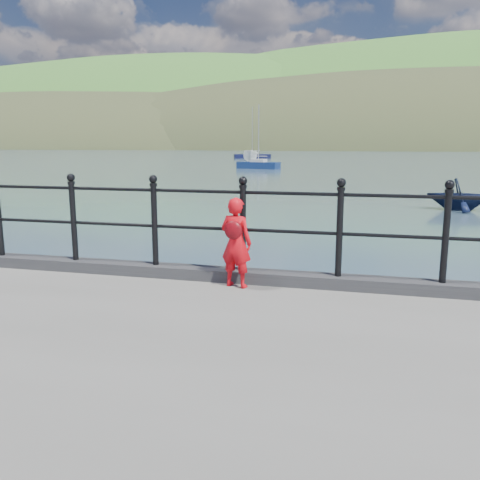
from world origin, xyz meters
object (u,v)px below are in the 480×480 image
(sailboat_left, at_px, (252,156))
(child, at_px, (236,242))
(sailboat_port, at_px, (258,165))
(railing, at_px, (198,216))
(launch_white, at_px, (250,157))
(launch_navy, at_px, (459,194))

(sailboat_left, bearing_deg, child, -97.76)
(child, bearing_deg, sailboat_port, -64.91)
(railing, distance_m, sailboat_port, 46.98)
(child, relative_size, sailboat_left, 0.13)
(railing, xyz_separation_m, launch_white, (-12.16, 56.00, -0.93))
(child, bearing_deg, railing, -10.61)
(railing, relative_size, launch_white, 3.90)
(railing, height_order, sailboat_port, sailboat_port)
(sailboat_left, bearing_deg, launch_white, -98.14)
(sailboat_port, bearing_deg, launch_navy, -48.72)
(child, xyz_separation_m, sailboat_port, (-9.61, 46.34, -1.22))
(railing, bearing_deg, sailboat_left, 102.24)
(railing, height_order, launch_navy, railing)
(launch_white, bearing_deg, sailboat_left, 87.74)
(railing, bearing_deg, child, -23.99)
(child, height_order, launch_white, child)
(railing, bearing_deg, launch_white, 102.25)
(launch_navy, relative_size, sailboat_left, 0.29)
(child, distance_m, launch_navy, 17.25)
(railing, relative_size, launch_navy, 7.33)
(launch_navy, height_order, sailboat_port, sailboat_port)
(sailboat_left, distance_m, sailboat_port, 33.56)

